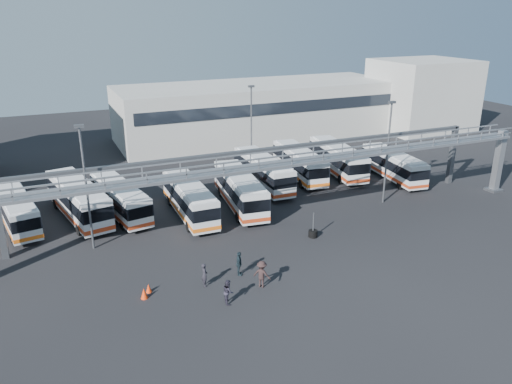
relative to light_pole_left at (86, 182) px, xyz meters
name	(u,v)px	position (x,y,z in m)	size (l,w,h in m)	color
ground	(314,253)	(16.00, -8.00, -5.73)	(140.00, 140.00, 0.00)	black
gantry	(282,167)	(16.00, -2.13, -0.22)	(51.40, 5.15, 7.10)	gray
warehouse	(258,110)	(28.00, 30.00, -1.73)	(42.00, 14.00, 8.00)	#9E9E99
building_right	(422,95)	(54.00, 24.00, -0.23)	(14.00, 12.00, 11.00)	#B2B2AD
light_pole_left	(86,182)	(0.00, 0.00, 0.00)	(0.70, 0.35, 10.21)	#4C4F54
light_pole_mid	(388,147)	(28.00, -1.00, 0.00)	(0.70, 0.35, 10.21)	#4C4F54
light_pole_back	(251,124)	(20.00, 14.00, 0.00)	(0.70, 0.35, 10.21)	#4C4F54
bus_0	(16,209)	(-5.60, 7.14, -4.03)	(4.02, 10.34, 3.06)	silver
bus_1	(78,199)	(-0.38, 6.98, -3.78)	(4.93, 11.90, 3.53)	silver
bus_2	(120,198)	(3.26, 6.13, -4.00)	(4.18, 10.56, 3.13)	silver
bus_3	(189,198)	(9.16, 3.40, -3.91)	(2.64, 10.82, 3.28)	silver
bus_4	(240,189)	(14.29, 3.57, -3.84)	(3.87, 11.43, 3.41)	silver
bus_5	(263,170)	(18.89, 8.18, -3.86)	(2.80, 11.19, 3.38)	silver
bus_6	(299,162)	(24.02, 9.44, -3.87)	(3.78, 11.25, 3.35)	silver
bus_7	(338,158)	(28.86, 8.96, -3.82)	(4.19, 11.59, 3.45)	silver
bus_8	(393,165)	(33.55, 4.61, -3.99)	(3.60, 10.57, 3.15)	silver
pedestrian_a	(204,275)	(6.44, -9.27, -4.87)	(0.63, 0.41, 1.72)	black
pedestrian_b	(228,292)	(7.17, -11.99, -4.88)	(0.82, 0.64, 1.69)	#252230
pedestrian_c	(262,274)	(10.05, -11.00, -4.74)	(1.27, 0.73, 1.97)	black
pedestrian_d	(239,264)	(9.21, -8.83, -4.80)	(1.08, 0.45, 1.85)	#19262D
cone_left	(144,293)	(2.20, -9.20, -5.35)	(0.48, 0.48, 0.76)	#F3380D
cone_right	(149,288)	(2.64, -8.53, -5.41)	(0.40, 0.40, 0.63)	#F3380D
tire_stack	(313,233)	(17.41, -5.33, -5.35)	(0.78, 0.78, 2.23)	black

